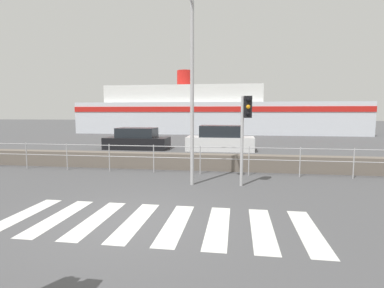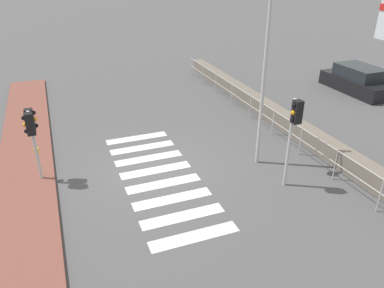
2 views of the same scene
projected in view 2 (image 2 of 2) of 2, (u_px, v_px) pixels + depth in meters
name	position (u px, v px, depth m)	size (l,w,h in m)	color
ground_plane	(155.00, 168.00, 12.74)	(160.00, 160.00, 0.00)	#4C4C4F
sidewalk_brick	(25.00, 191.00, 11.40)	(24.00, 1.80, 0.12)	brown
crosswalk	(159.00, 177.00, 12.26)	(6.75, 2.40, 0.01)	silver
seawall	(304.00, 133.00, 14.55)	(22.40, 0.55, 0.65)	#6B6056
harbor_fence	(286.00, 127.00, 14.09)	(20.20, 0.04, 1.10)	#B2B2B5
traffic_light_near	(31.00, 128.00, 11.20)	(0.58, 0.41, 2.40)	#B2B2B5
traffic_light_far	(294.00, 125.00, 10.80)	(0.34, 0.32, 2.87)	#B2B2B5
streetlamp	(259.00, 59.00, 11.44)	(0.32, 1.17, 5.87)	#B2B2B5
parked_car_black	(358.00, 81.00, 19.86)	(4.05, 1.77, 1.36)	black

